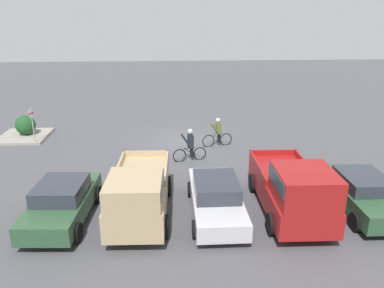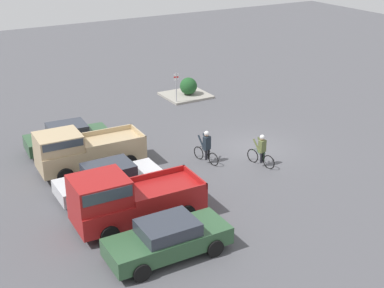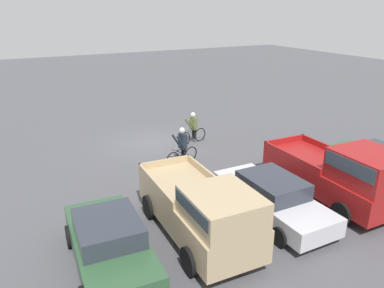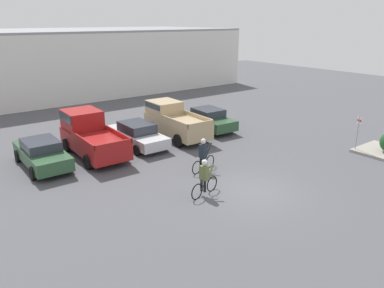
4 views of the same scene
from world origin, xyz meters
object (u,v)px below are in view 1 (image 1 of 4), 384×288
at_px(pickup_truck_1, 139,192).
at_px(shrub, 26,125).
at_px(sedan_2, 62,202).
at_px(fire_lane_sign, 32,122).
at_px(pickup_truck_0, 294,189).
at_px(sedan_0, 361,192).
at_px(sedan_1, 216,197).
at_px(cyclist_1, 218,132).
at_px(cyclist_0, 190,145).

xyz_separation_m(pickup_truck_1, shrub, (7.63, -10.32, -0.37)).
distance_m(sedan_2, fire_lane_sign, 9.51).
xyz_separation_m(pickup_truck_0, pickup_truck_1, (5.60, -0.20, -0.06)).
height_order(sedan_0, sedan_1, sedan_0).
relative_size(sedan_0, sedan_1, 0.97).
bearing_deg(sedan_1, pickup_truck_0, 171.39).
bearing_deg(cyclist_1, fire_lane_sign, -5.01).
bearing_deg(fire_lane_sign, sedan_2, 113.98).
height_order(pickup_truck_0, cyclist_0, pickup_truck_0).
relative_size(sedan_1, sedan_2, 1.06).
height_order(pickup_truck_1, cyclist_0, pickup_truck_1).
distance_m(sedan_0, shrub, 18.95).
relative_size(sedan_1, cyclist_0, 2.73).
xyz_separation_m(fire_lane_sign, shrub, (0.99, -1.49, -0.57)).
relative_size(sedan_0, fire_lane_sign, 2.13).
bearing_deg(sedan_0, shrub, -32.13).
distance_m(pickup_truck_0, shrub, 16.91).
relative_size(sedan_2, fire_lane_sign, 2.06).
bearing_deg(cyclist_0, cyclist_1, -128.06).
bearing_deg(sedan_1, pickup_truck_1, 4.53).
bearing_deg(cyclist_0, shrub, -25.10).
height_order(cyclist_0, fire_lane_sign, fire_lane_sign).
height_order(pickup_truck_1, fire_lane_sign, fire_lane_sign).
bearing_deg(cyclist_0, pickup_truck_0, 120.07).
height_order(pickup_truck_0, sedan_2, pickup_truck_0).
height_order(cyclist_0, shrub, cyclist_0).
distance_m(sedan_1, shrub, 14.53).
xyz_separation_m(sedan_0, cyclist_1, (4.54, -7.66, 0.10)).
relative_size(pickup_truck_1, shrub, 4.36).
distance_m(sedan_0, pickup_truck_0, 2.88).
distance_m(sedan_1, fire_lane_sign, 12.80).
bearing_deg(fire_lane_sign, sedan_1, 137.71).
distance_m(pickup_truck_1, sedan_2, 2.81).
relative_size(pickup_truck_0, shrub, 4.51).
distance_m(pickup_truck_1, cyclist_1, 8.81).
height_order(sedan_1, pickup_truck_1, pickup_truck_1).
distance_m(sedan_0, pickup_truck_1, 8.43).
relative_size(pickup_truck_1, sedan_2, 1.16).
height_order(sedan_2, fire_lane_sign, fire_lane_sign).
distance_m(sedan_1, cyclist_0, 5.55).
bearing_deg(sedan_0, cyclist_1, -59.33).
height_order(sedan_0, shrub, sedan_0).
bearing_deg(cyclist_0, pickup_truck_1, 69.27).
xyz_separation_m(cyclist_0, shrub, (9.80, -4.59, -0.12)).
height_order(sedan_0, pickup_truck_0, pickup_truck_0).
distance_m(sedan_0, sedan_1, 5.60).
bearing_deg(cyclist_1, sedan_1, 82.16).
bearing_deg(sedan_1, fire_lane_sign, -42.29).
distance_m(pickup_truck_0, cyclist_1, 8.29).
xyz_separation_m(pickup_truck_0, cyclist_0, (3.43, -5.93, -0.30)).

